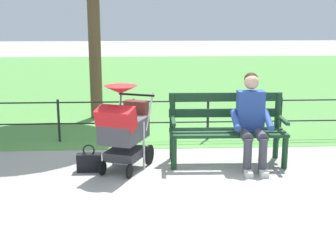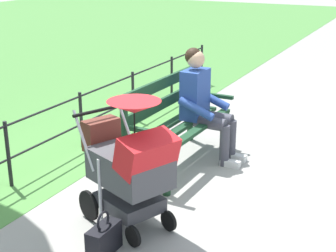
{
  "view_description": "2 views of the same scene",
  "coord_description": "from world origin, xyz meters",
  "px_view_note": "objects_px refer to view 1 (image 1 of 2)",
  "views": [
    {
      "loc": [
        0.47,
        6.24,
        2.05
      ],
      "look_at": [
        0.13,
        0.2,
        0.6
      ],
      "focal_mm": 50.6,
      "sensor_mm": 36.0,
      "label": 1
    },
    {
      "loc": [
        3.99,
        2.21,
        2.25
      ],
      "look_at": [
        -0.04,
        0.15,
        0.68
      ],
      "focal_mm": 53.27,
      "sensor_mm": 36.0,
      "label": 2
    }
  ],
  "objects_px": {
    "person_on_bench": "(252,118)",
    "stroller": "(124,127)",
    "park_bench": "(227,125)",
    "handbag": "(89,162)"
  },
  "relations": [
    {
      "from": "person_on_bench",
      "to": "stroller",
      "type": "distance_m",
      "value": 1.72
    },
    {
      "from": "park_bench",
      "to": "handbag",
      "type": "relative_size",
      "value": 4.36
    },
    {
      "from": "person_on_bench",
      "to": "handbag",
      "type": "height_order",
      "value": "person_on_bench"
    },
    {
      "from": "person_on_bench",
      "to": "stroller",
      "type": "height_order",
      "value": "person_on_bench"
    },
    {
      "from": "stroller",
      "to": "handbag",
      "type": "xyz_separation_m",
      "value": [
        0.47,
        0.03,
        -0.47
      ]
    },
    {
      "from": "stroller",
      "to": "handbag",
      "type": "distance_m",
      "value": 0.66
    },
    {
      "from": "stroller",
      "to": "handbag",
      "type": "relative_size",
      "value": 3.11
    },
    {
      "from": "person_on_bench",
      "to": "handbag",
      "type": "bearing_deg",
      "value": 2.54
    },
    {
      "from": "park_bench",
      "to": "person_on_bench",
      "type": "relative_size",
      "value": 1.27
    },
    {
      "from": "person_on_bench",
      "to": "stroller",
      "type": "bearing_deg",
      "value": 2.27
    }
  ]
}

